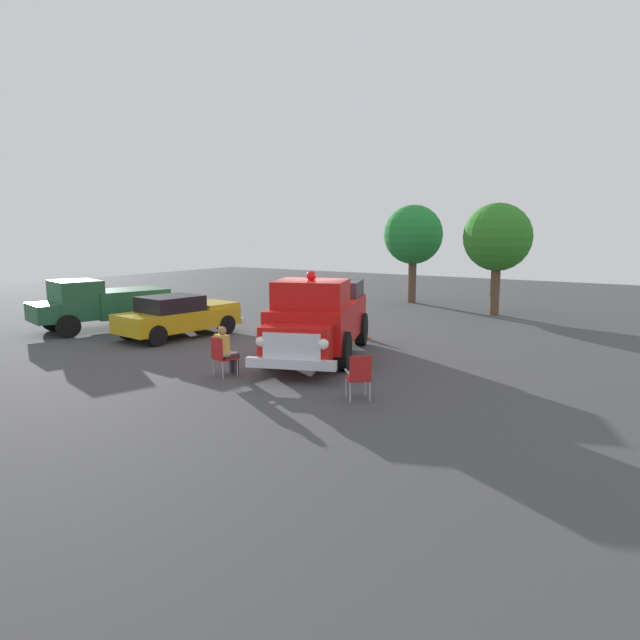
{
  "coord_description": "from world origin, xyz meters",
  "views": [
    {
      "loc": [
        -9.67,
        14.19,
        3.68
      ],
      "look_at": [
        -0.47,
        0.14,
        1.05
      ],
      "focal_mm": 32.16,
      "sensor_mm": 36.0,
      "label": 1
    }
  ],
  "objects": [
    {
      "name": "ground_plane",
      "position": [
        0.0,
        0.0,
        0.0
      ],
      "size": [
        60.0,
        60.0,
        0.0
      ],
      "primitive_type": "plane",
      "color": "#424244"
    },
    {
      "name": "vintage_fire_truck",
      "position": [
        -0.56,
        0.36,
        1.2
      ],
      "size": [
        4.22,
        6.33,
        2.59
      ],
      "color": "black",
      "rests_on": "ground"
    },
    {
      "name": "spectator_seated",
      "position": [
        0.17,
        3.57,
        0.7
      ],
      "size": [
        0.49,
        0.61,
        1.29
      ],
      "color": "#383842",
      "rests_on": "ground"
    },
    {
      "name": "oak_tree_left",
      "position": [
        2.45,
        -12.96,
        3.44
      ],
      "size": [
        2.99,
        2.99,
        4.97
      ],
      "color": "brown",
      "rests_on": "ground"
    },
    {
      "name": "classic_hot_rod",
      "position": [
        5.25,
        0.37,
        0.75
      ],
      "size": [
        2.37,
        4.55,
        1.46
      ],
      "color": "black",
      "rests_on": "ground"
    },
    {
      "name": "parked_pickup",
      "position": [
        8.77,
        0.95,
        0.99
      ],
      "size": [
        3.08,
        5.11,
        1.9
      ],
      "color": "black",
      "rests_on": "ground"
    },
    {
      "name": "oak_tree_right",
      "position": [
        -2.42,
        -10.86,
        3.37
      ],
      "size": [
        2.93,
        2.93,
        4.86
      ],
      "color": "brown",
      "rests_on": "ground"
    },
    {
      "name": "traffic_cone",
      "position": [
        -0.21,
        -2.9,
        0.31
      ],
      "size": [
        0.4,
        0.4,
        0.64
      ],
      "color": "orange",
      "rests_on": "ground"
    },
    {
      "name": "lawn_chair_by_car",
      "position": [
        -3.75,
        3.58,
        0.59
      ],
      "size": [
        0.69,
        0.69,
        1.02
      ],
      "color": "#B7BABF",
      "rests_on": "ground"
    },
    {
      "name": "lawn_chair_near_truck",
      "position": [
        0.2,
        3.7,
        0.59
      ],
      "size": [
        0.61,
        0.6,
        1.02
      ],
      "color": "#B7BABF",
      "rests_on": "ground"
    }
  ]
}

